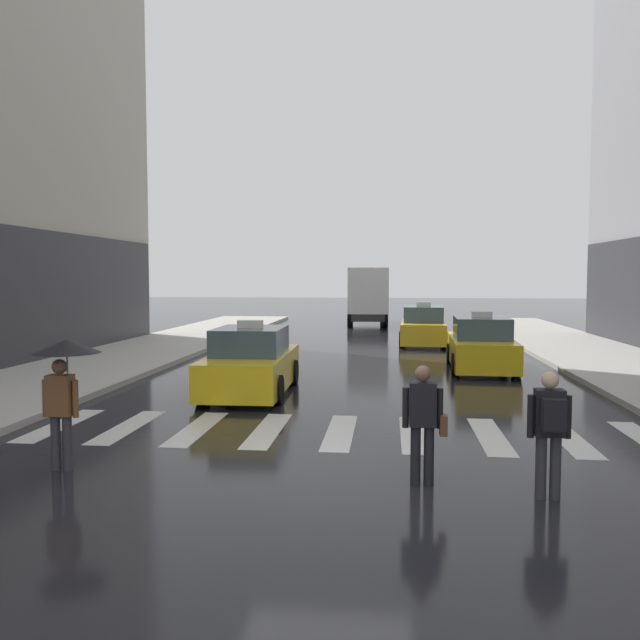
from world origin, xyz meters
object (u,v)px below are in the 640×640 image
taxi_lead (251,364)px  box_truck (367,294)px  pedestrian_with_umbrella (65,368)px  taxi_second (481,346)px  taxi_third (423,328)px  pedestrian_with_backpack (550,425)px  pedestrian_with_handbag (424,418)px

taxi_lead → box_truck: 22.65m
pedestrian_with_umbrella → taxi_second: bearing=56.1°
taxi_lead → taxi_second: (6.16, 4.70, 0.00)m
taxi_second → pedestrian_with_umbrella: bearing=-123.9°
taxi_third → pedestrian_with_umbrella: size_ratio=2.38×
box_truck → pedestrian_with_umbrella: box_truck is taller
taxi_lead → pedestrian_with_backpack: taxi_lead is taller
taxi_third → pedestrian_with_handbag: (-0.96, -18.59, 0.21)m
pedestrian_with_umbrella → pedestrian_with_backpack: size_ratio=1.18×
taxi_second → pedestrian_with_backpack: taxi_second is taller
box_truck → pedestrian_with_umbrella: (-3.43, -29.03, -0.34)m
taxi_lead → pedestrian_with_handbag: size_ratio=2.77×
taxi_second → pedestrian_with_handbag: 11.57m
taxi_lead → taxi_third: size_ratio=0.99×
taxi_third → box_truck: size_ratio=0.61×
taxi_second → taxi_third: (-1.37, 7.26, 0.00)m
taxi_lead → taxi_second: 7.75m
taxi_third → box_truck: 10.97m
taxi_third → pedestrian_with_backpack: 19.02m
pedestrian_with_backpack → pedestrian_with_umbrella: bearing=175.4°
box_truck → pedestrian_with_umbrella: size_ratio=3.93×
pedestrian_with_umbrella → taxi_lead: bearing=78.2°
taxi_lead → taxi_second: same height
pedestrian_with_handbag → taxi_third: bearing=87.0°
taxi_second → pedestrian_with_umbrella: size_ratio=2.37×
pedestrian_with_backpack → taxi_lead: bearing=127.4°
taxi_second → pedestrian_with_umbrella: pedestrian_with_umbrella is taller
taxi_second → box_truck: bearing=102.9°
box_truck → pedestrian_with_backpack: (3.32, -29.57, -0.88)m
taxi_third → pedestrian_with_umbrella: pedestrian_with_umbrella is taller
taxi_second → pedestrian_with_umbrella: 13.52m
box_truck → taxi_second: bearing=-77.1°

